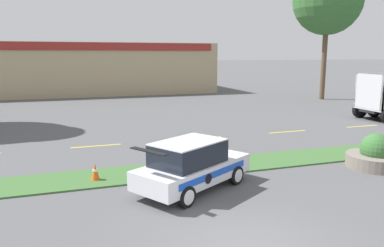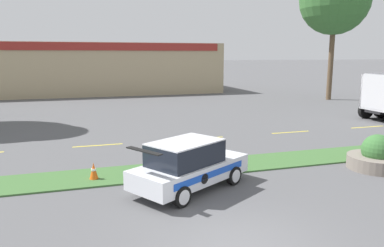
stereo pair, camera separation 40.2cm
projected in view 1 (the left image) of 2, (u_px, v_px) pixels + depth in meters
ground_plane at (243, 247)px, 8.65m from camera, size 600.00×600.00×0.00m
grass_verge at (172, 170)px, 14.32m from camera, size 120.00×2.13×0.06m
centre_line_4 at (96, 146)px, 18.27m from camera, size 2.40×0.14×0.01m
centre_line_5 at (200, 138)px, 19.97m from camera, size 2.40×0.14×0.01m
centre_line_6 at (287, 132)px, 21.66m from camera, size 2.40×0.14×0.01m
centre_line_7 at (362, 126)px, 23.36m from camera, size 2.40×0.14×0.01m
rally_car at (192, 165)px, 12.22m from camera, size 4.48×3.64×1.70m
stone_planter at (376, 156)px, 14.76m from camera, size 2.21×2.21×1.36m
traffic_cone at (95, 173)px, 13.13m from camera, size 0.42×0.42×0.64m
store_building_backdrop at (66, 68)px, 43.57m from camera, size 33.23×12.10×5.70m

